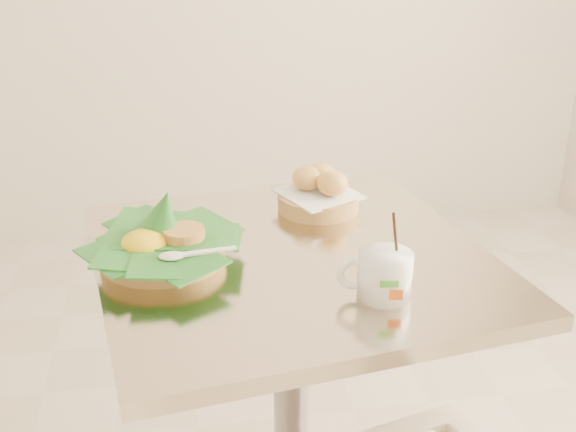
{
  "coord_description": "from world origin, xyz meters",
  "views": [
    {
      "loc": [
        -0.01,
        -1.19,
        1.34
      ],
      "look_at": [
        0.18,
        -0.0,
        0.82
      ],
      "focal_mm": 45.0,
      "sensor_mm": 36.0,
      "label": 1
    }
  ],
  "objects": [
    {
      "name": "cafe_table",
      "position": [
        0.19,
        -0.01,
        0.53
      ],
      "size": [
        0.8,
        0.8,
        0.75
      ],
      "rotation": [
        0.0,
        0.0,
        0.16
      ],
      "color": "gray",
      "rests_on": "floor"
    },
    {
      "name": "rice_basket",
      "position": [
        -0.05,
        -0.0,
        0.79
      ],
      "size": [
        0.28,
        0.28,
        0.14
      ],
      "rotation": [
        0.0,
        0.0,
        0.44
      ],
      "color": "tan",
      "rests_on": "cafe_table"
    },
    {
      "name": "bread_basket",
      "position": [
        0.28,
        0.19,
        0.79
      ],
      "size": [
        0.19,
        0.19,
        0.09
      ],
      "rotation": [
        0.0,
        0.0,
        -0.33
      ],
      "color": "tan",
      "rests_on": "cafe_table"
    },
    {
      "name": "coffee_mug",
      "position": [
        0.31,
        -0.19,
        0.79
      ],
      "size": [
        0.12,
        0.09,
        0.15
      ],
      "rotation": [
        0.0,
        0.0,
        -0.15
      ],
      "color": "white",
      "rests_on": "cafe_table"
    }
  ]
}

